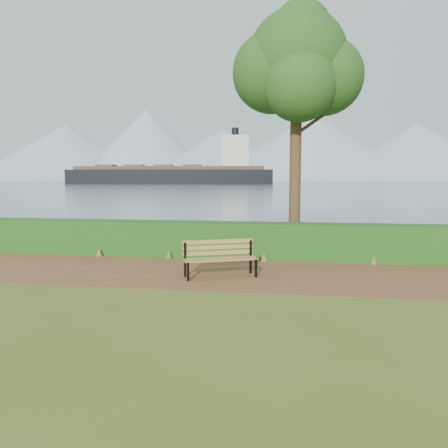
# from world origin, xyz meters

# --- Properties ---
(ground) EXTENTS (140.00, 140.00, 0.00)m
(ground) POSITION_xyz_m (0.00, 0.00, 0.00)
(ground) COLOR #435C1A
(ground) RESTS_ON ground
(path) EXTENTS (40.00, 3.40, 0.01)m
(path) POSITION_xyz_m (0.00, 0.30, 0.01)
(path) COLOR brown
(path) RESTS_ON ground
(hedge) EXTENTS (32.00, 0.85, 1.00)m
(hedge) POSITION_xyz_m (0.00, 2.60, 0.50)
(hedge) COLOR #154614
(hedge) RESTS_ON ground
(water) EXTENTS (700.00, 510.00, 0.00)m
(water) POSITION_xyz_m (0.00, 260.00, 0.01)
(water) COLOR #425C6B
(water) RESTS_ON ground
(mountains) EXTENTS (585.00, 190.00, 70.00)m
(mountains) POSITION_xyz_m (-9.17, 406.05, 27.70)
(mountains) COLOR #869EB3
(mountains) RESTS_ON ground
(bench) EXTENTS (1.74, 1.10, 0.85)m
(bench) POSITION_xyz_m (0.70, 0.01, 0.49)
(bench) COLOR black
(bench) RESTS_ON ground
(tree) EXTENTS (3.95, 3.30, 7.59)m
(tree) POSITION_xyz_m (2.41, 3.93, 5.64)
(tree) COLOR #392517
(tree) RESTS_ON ground
(cargo_ship) EXTENTS (76.35, 21.38, 22.90)m
(cargo_ship) POSITION_xyz_m (-39.89, 149.55, 3.41)
(cargo_ship) COLOR black
(cargo_ship) RESTS_ON ground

